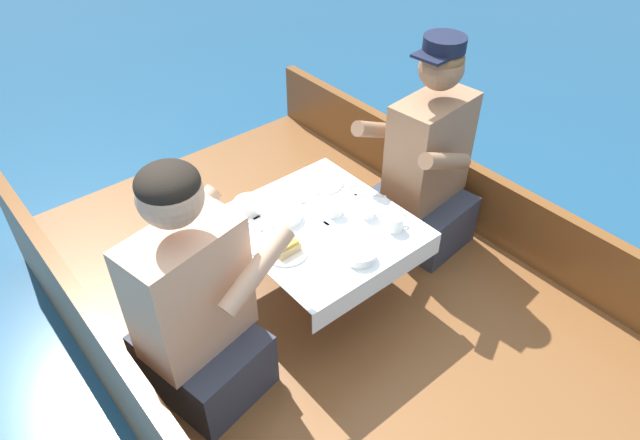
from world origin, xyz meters
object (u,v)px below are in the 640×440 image
coffee_cup_port (395,222)px  coffee_cup_center (368,209)px  person_port (195,308)px  person_starboard (426,168)px  sandwich (286,247)px  coffee_cup_starboard (335,208)px

coffee_cup_port → coffee_cup_center: (-0.02, 0.13, 0.00)m
person_port → person_starboard: 1.28m
person_starboard → sandwich: (-0.86, -0.04, 0.03)m
person_port → coffee_cup_starboard: person_port is taller
coffee_cup_center → sandwich: bearing=174.8°
coffee_cup_starboard → coffee_cup_center: 0.14m
coffee_cup_port → coffee_cup_starboard: 0.26m
person_port → sandwich: (0.42, 0.03, 0.03)m
sandwich → person_port: bearing=-176.6°
person_port → coffee_cup_center: (0.83, -0.01, 0.03)m
person_starboard → sandwich: person_starboard is taller
person_port → coffee_cup_starboard: 0.74m
coffee_cup_port → coffee_cup_center: 0.14m
coffee_cup_starboard → coffee_cup_center: (0.10, -0.10, 0.00)m
person_starboard → coffee_cup_port: person_starboard is taller
coffee_cup_starboard → coffee_cup_center: coffee_cup_center is taller
person_starboard → coffee_cup_starboard: 0.55m
coffee_cup_port → coffee_cup_center: coffee_cup_center is taller
coffee_cup_port → coffee_cup_starboard: (-0.12, 0.23, -0.00)m
person_port → coffee_cup_port: (0.85, -0.15, 0.03)m
sandwich → coffee_cup_center: coffee_cup_center is taller
sandwich → coffee_cup_port: bearing=-21.7°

